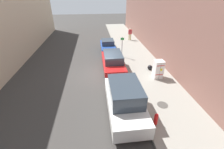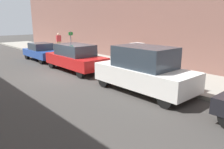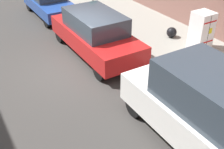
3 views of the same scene
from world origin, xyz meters
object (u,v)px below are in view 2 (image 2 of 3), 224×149
at_px(pedestrian_walking_far, 59,40).
at_px(parked_suv_red, 75,57).
at_px(street_sign_post, 71,44).
at_px(parked_hatchback_blue, 42,52).
at_px(parked_van_white, 144,70).
at_px(trash_bag, 120,60).
at_px(fire_hydrant, 187,80).
at_px(discarded_refrigerator, 137,55).

distance_m(pedestrian_walking_far, parked_suv_red, 9.88).
bearing_deg(street_sign_post, parked_suv_red, 63.60).
xyz_separation_m(pedestrian_walking_far, parked_suv_red, (3.72, 9.15, -0.31)).
distance_m(parked_hatchback_blue, parked_van_white, 11.03).
height_order(trash_bag, parked_van_white, parked_van_white).
bearing_deg(parked_van_white, parked_suv_red, -90.00).
bearing_deg(pedestrian_walking_far, parked_suv_red, -51.04).
bearing_deg(fire_hydrant, parked_van_white, -39.96).
distance_m(trash_bag, pedestrian_walking_far, 9.83).
bearing_deg(parked_suv_red, fire_hydrant, 102.20).
distance_m(street_sign_post, trash_bag, 4.13).
distance_m(trash_bag, parked_van_white, 6.29).
distance_m(fire_hydrant, parked_suv_red, 7.32).
bearing_deg(discarded_refrigerator, parked_suv_red, -30.79).
relative_size(street_sign_post, parked_suv_red, 0.48).
bearing_deg(parked_van_white, parked_hatchback_blue, -90.00).
height_order(parked_hatchback_blue, parked_van_white, parked_van_white).
bearing_deg(parked_suv_red, parked_van_white, 90.00).
bearing_deg(fire_hydrant, discarded_refrigerator, -112.49).
xyz_separation_m(pedestrian_walking_far, parked_hatchback_blue, (3.72, 3.97, -0.48)).
bearing_deg(pedestrian_walking_far, trash_bag, -30.34).
relative_size(pedestrian_walking_far, parked_van_white, 0.37).
height_order(parked_hatchback_blue, parked_suv_red, parked_suv_red).
bearing_deg(trash_bag, fire_hydrant, 73.44).
distance_m(parked_hatchback_blue, parked_suv_red, 5.18).
relative_size(fire_hydrant, trash_bag, 1.68).
relative_size(pedestrian_walking_far, parked_hatchback_blue, 0.44).
distance_m(street_sign_post, parked_suv_red, 3.10).
relative_size(fire_hydrant, parked_van_white, 0.16).
bearing_deg(parked_hatchback_blue, discarded_refrigerator, 116.23).
relative_size(parked_suv_red, parked_van_white, 0.99).
relative_size(street_sign_post, trash_bag, 5.06).
distance_m(discarded_refrigerator, parked_van_white, 5.17).
distance_m(street_sign_post, parked_hatchback_blue, 2.89).
bearing_deg(discarded_refrigerator, parked_van_white, 45.68).
xyz_separation_m(discarded_refrigerator, pedestrian_walking_far, (-0.11, -11.30, 0.24)).
distance_m(discarded_refrigerator, trash_bag, 1.61).
relative_size(fire_hydrant, parked_suv_red, 0.16).
bearing_deg(parked_suv_red, pedestrian_walking_far, -112.13).
bearing_deg(parked_hatchback_blue, trash_bag, 120.81).
height_order(pedestrian_walking_far, parked_van_white, parked_van_white).
bearing_deg(fire_hydrant, trash_bag, -106.56).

